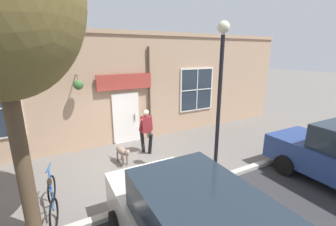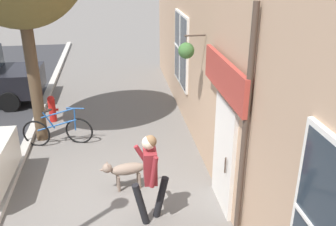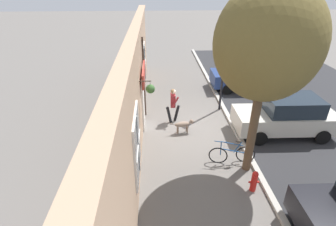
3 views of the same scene
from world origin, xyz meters
name	(u,v)px [view 2 (image 2 of 3)]	position (x,y,z in m)	size (l,w,h in m)	color
ground_plane	(108,198)	(0.00, 0.00, 0.00)	(90.00, 90.00, 0.00)	#66605B
storefront_facade	(230,84)	(-2.34, 0.01, 2.25)	(0.95, 18.00, 4.48)	tan
pedestrian_walking	(150,171)	(-0.78, 0.76, 1.02)	(0.67, 0.55, 1.70)	black
dog_on_leash	(125,170)	(-0.37, -0.29, 0.44)	(1.11, 0.36, 0.66)	#7F6B5B
leaning_bicycle	(58,131)	(1.20, -2.47, 0.38)	(1.73, 0.21, 1.01)	black
fire_hydrant	(52,108)	(1.54, -3.95, 0.40)	(0.34, 0.20, 0.77)	red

